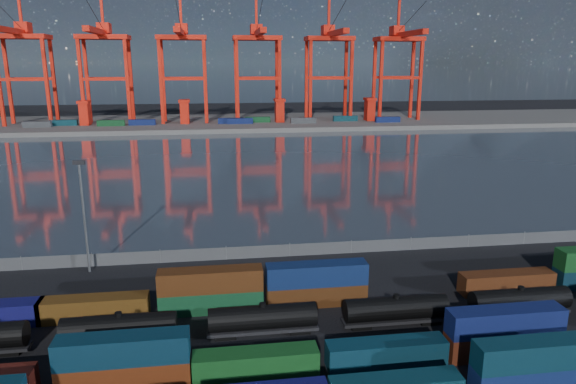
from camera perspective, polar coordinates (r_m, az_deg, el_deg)
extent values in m
plane|color=black|center=(57.14, 4.44, -17.26)|extent=(700.00, 700.00, 0.00)
plane|color=#343F4B|center=(155.79, -3.89, 3.11)|extent=(700.00, 700.00, 0.00)
cube|color=#514F4C|center=(259.36, -5.66, 7.72)|extent=(700.00, 70.00, 2.00)
cone|color=#1E2630|center=(1764.48, 12.92, 19.02)|extent=(960.00, 960.00, 380.00)
cone|color=#1E2630|center=(1911.12, 23.14, 16.68)|extent=(840.00, 840.00, 300.00)
cube|color=navy|center=(55.68, 25.66, -18.11)|extent=(11.94, 2.43, 2.59)
cube|color=#0D3444|center=(54.41, 25.96, -15.79)|extent=(11.94, 2.43, 2.59)
cube|color=maroon|center=(53.46, -17.66, -18.70)|extent=(12.22, 2.48, 2.65)
cube|color=#0C2C40|center=(52.10, -17.88, -16.25)|extent=(12.22, 2.48, 2.65)
cube|color=#175720|center=(52.76, -3.58, -18.48)|extent=(12.22, 2.48, 2.65)
cube|color=#0D3547|center=(55.14, 10.86, -17.16)|extent=(12.22, 2.48, 2.65)
cube|color=maroon|center=(60.10, 22.76, -15.27)|extent=(12.22, 2.48, 2.65)
cube|color=navy|center=(58.89, 23.01, -13.01)|extent=(12.22, 2.48, 2.65)
cube|color=brown|center=(66.82, -20.71, -11.96)|extent=(12.67, 2.58, 2.75)
cube|color=#144C29|center=(65.12, -8.51, -11.85)|extent=(12.67, 2.58, 2.75)
cube|color=#552B11|center=(63.97, -8.60, -9.63)|extent=(12.67, 2.58, 2.75)
cube|color=#4E280F|center=(66.20, 3.18, -11.25)|extent=(12.67, 2.58, 2.75)
cube|color=navy|center=(65.07, 3.21, -9.07)|extent=(12.67, 2.58, 2.75)
cube|color=#572811|center=(75.27, 23.09, -9.20)|extent=(12.67, 2.58, 2.75)
cube|color=black|center=(63.82, -28.50, -15.21)|extent=(2.32, 1.67, 0.56)
cylinder|color=black|center=(59.92, -18.22, -14.05)|extent=(12.07, 2.69, 2.69)
cylinder|color=black|center=(59.25, -18.34, -12.78)|extent=(0.74, 0.74, 0.46)
cube|color=black|center=(60.62, -18.11, -15.30)|extent=(12.53, 1.86, 0.37)
cube|color=black|center=(61.69, -22.05, -15.51)|extent=(2.32, 1.67, 0.56)
cube|color=black|center=(60.19, -14.02, -15.62)|extent=(2.32, 1.67, 0.56)
cylinder|color=black|center=(59.09, -2.83, -13.72)|extent=(12.07, 2.69, 2.69)
cylinder|color=black|center=(58.41, -2.85, -12.44)|extent=(0.74, 0.74, 0.46)
cube|color=black|center=(59.79, -2.81, -14.98)|extent=(12.53, 1.86, 0.37)
cube|color=black|center=(59.80, -6.95, -15.48)|extent=(2.32, 1.67, 0.56)
cube|color=black|center=(60.43, 1.28, -15.03)|extent=(2.32, 1.67, 0.56)
cylinder|color=black|center=(62.22, 11.89, -12.52)|extent=(12.07, 2.69, 2.69)
cylinder|color=black|center=(61.58, 11.96, -11.28)|extent=(0.74, 0.74, 0.46)
cube|color=black|center=(62.90, 11.82, -13.73)|extent=(12.53, 1.86, 0.37)
cube|color=black|center=(61.87, 8.04, -14.44)|extent=(2.32, 1.67, 0.56)
cube|color=black|center=(64.52, 15.39, -13.57)|extent=(2.32, 1.67, 0.56)
cylinder|color=black|center=(68.80, 24.35, -10.85)|extent=(12.07, 2.69, 2.69)
cylinder|color=black|center=(68.22, 24.48, -9.72)|extent=(0.74, 0.74, 0.46)
cube|color=black|center=(69.41, 24.22, -11.97)|extent=(12.53, 1.86, 0.37)
cube|color=black|center=(67.53, 21.11, -12.74)|extent=(2.32, 1.67, 0.56)
cube|color=black|center=(71.79, 27.08, -11.74)|extent=(2.32, 1.67, 0.56)
cube|color=#595B5E|center=(81.56, 0.20, -6.48)|extent=(160.00, 0.06, 2.00)
cylinder|color=slate|center=(85.82, -27.49, -7.02)|extent=(0.12, 0.12, 2.20)
cylinder|color=slate|center=(82.98, -20.93, -7.02)|extent=(0.12, 0.12, 2.20)
cylinder|color=slate|center=(81.28, -14.00, -6.93)|extent=(0.12, 0.12, 2.20)
cylinder|color=slate|center=(80.79, -6.89, -6.72)|extent=(0.12, 0.12, 2.20)
cylinder|color=slate|center=(81.53, 0.20, -6.42)|extent=(0.12, 0.12, 2.20)
cylinder|color=slate|center=(83.47, 7.05, -6.03)|extent=(0.12, 0.12, 2.20)
cylinder|color=slate|center=(86.53, 13.49, -5.59)|extent=(0.12, 0.12, 2.20)
cylinder|color=slate|center=(90.60, 19.41, -5.12)|extent=(0.12, 0.12, 2.20)
cylinder|color=slate|center=(95.54, 24.76, -4.65)|extent=(0.12, 0.12, 2.20)
cylinder|color=slate|center=(78.99, -21.67, -2.86)|extent=(0.36, 0.36, 16.00)
cube|color=black|center=(77.12, -22.23, 3.05)|extent=(1.60, 0.40, 0.60)
cube|color=red|center=(274.77, -28.63, 10.55)|extent=(1.46, 1.46, 41.13)
cube|color=red|center=(258.03, -25.21, 10.80)|extent=(1.46, 1.46, 41.13)
cube|color=red|center=(268.55, -24.54, 10.95)|extent=(1.46, 1.46, 41.13)
cube|color=red|center=(261.03, -27.40, 11.04)|extent=(20.11, 1.28, 1.28)
cube|color=red|center=(271.43, -26.66, 11.19)|extent=(20.11, 1.28, 1.28)
cube|color=red|center=(266.37, -27.48, 15.07)|extent=(22.85, 12.80, 2.01)
cube|color=red|center=(256.08, -28.34, 15.49)|extent=(2.74, 43.88, 2.29)
cube|color=red|center=(270.05, -27.33, 15.94)|extent=(5.48, 7.31, 4.57)
cube|color=red|center=(268.79, -27.63, 17.39)|extent=(1.10, 1.10, 14.63)
cylinder|color=black|center=(254.43, -28.68, 16.92)|extent=(0.22, 37.62, 12.41)
cube|color=red|center=(254.17, -21.95, 11.08)|extent=(1.46, 1.46, 41.13)
cube|color=red|center=(264.84, -21.39, 11.22)|extent=(1.46, 1.46, 41.13)
cube|color=red|center=(250.26, -17.39, 11.42)|extent=(1.46, 1.46, 41.13)
cube|color=red|center=(261.10, -17.01, 11.53)|extent=(1.46, 1.46, 41.13)
cube|color=red|center=(251.96, -19.72, 11.73)|extent=(20.11, 1.28, 1.28)
cube|color=red|center=(262.72, -19.26, 11.83)|extent=(20.11, 1.28, 1.28)
cube|color=red|center=(257.49, -19.84, 15.89)|extent=(22.85, 12.80, 2.01)
cube|color=red|center=(246.83, -20.39, 16.38)|extent=(2.74, 43.88, 2.29)
cube|color=red|center=(261.29, -19.75, 16.76)|extent=(5.48, 7.31, 4.57)
cube|color=red|center=(259.99, -19.96, 18.28)|extent=(1.10, 1.10, 14.63)
cylinder|color=black|center=(245.11, -20.63, 17.88)|extent=(0.22, 37.62, 12.41)
cube|color=red|center=(248.38, -13.93, 11.63)|extent=(1.46, 1.46, 41.13)
cube|color=red|center=(259.29, -13.70, 11.73)|extent=(1.46, 1.46, 41.13)
cube|color=red|center=(247.25, -9.19, 11.85)|extent=(1.46, 1.46, 41.13)
cube|color=red|center=(258.21, -9.16, 11.94)|extent=(1.46, 1.46, 41.13)
cube|color=red|center=(247.54, -11.59, 12.22)|extent=(20.11, 1.28, 1.28)
cube|color=red|center=(258.49, -11.45, 12.30)|extent=(20.11, 1.28, 1.28)
cube|color=red|center=(253.17, -11.73, 16.45)|extent=(22.85, 12.80, 2.01)
cube|color=red|center=(242.33, -11.91, 16.99)|extent=(2.74, 43.88, 2.29)
cube|color=red|center=(257.04, -11.73, 17.33)|extent=(5.48, 7.31, 4.57)
cube|color=red|center=(255.72, -11.84, 18.88)|extent=(1.10, 1.10, 14.63)
cylinder|color=black|center=(240.58, -12.03, 18.53)|extent=(0.22, 37.62, 12.41)
cube|color=red|center=(247.46, -5.67, 11.96)|extent=(1.46, 1.46, 41.13)
cube|color=red|center=(258.41, -5.78, 12.05)|extent=(1.46, 1.46, 41.13)
cube|color=red|center=(249.16, -0.94, 12.04)|extent=(1.46, 1.46, 41.13)
cube|color=red|center=(260.04, -1.25, 12.12)|extent=(1.46, 1.46, 41.13)
cube|color=red|center=(248.04, -3.30, 12.48)|extent=(20.11, 1.28, 1.28)
cube|color=red|center=(258.97, -3.52, 12.55)|extent=(20.11, 1.28, 1.28)
cube|color=red|center=(253.66, -3.48, 16.70)|extent=(22.85, 12.80, 2.01)
cube|color=red|center=(242.83, -3.26, 17.25)|extent=(2.74, 43.88, 2.29)
cube|color=red|center=(257.51, -3.56, 17.58)|extent=(5.48, 7.31, 4.57)
cube|color=red|center=(256.20, -3.55, 19.13)|extent=(1.10, 1.10, 14.63)
cylinder|color=black|center=(241.09, -3.23, 18.80)|extent=(0.22, 37.62, 12.41)
cube|color=red|center=(251.45, 2.50, 12.05)|extent=(1.46, 1.46, 41.13)
cube|color=red|center=(262.24, 2.06, 12.14)|extent=(1.46, 1.46, 41.13)
cube|color=red|center=(255.89, 7.03, 11.99)|extent=(1.46, 1.46, 41.13)
cube|color=red|center=(266.50, 6.41, 12.09)|extent=(1.46, 1.46, 41.13)
cube|color=red|center=(253.42, 4.80, 12.49)|extent=(20.11, 1.28, 1.28)
cube|color=red|center=(264.12, 4.26, 12.57)|extent=(20.11, 1.28, 1.28)
cube|color=red|center=(258.92, 4.61, 16.63)|extent=(22.85, 12.80, 2.01)
cube|color=red|center=(248.32, 5.19, 17.15)|extent=(2.74, 43.88, 2.29)
cube|color=red|center=(262.70, 4.44, 17.49)|extent=(5.48, 7.31, 4.57)
cube|color=red|center=(261.41, 4.56, 19.01)|extent=(1.10, 1.10, 14.63)
cylinder|color=black|center=(246.62, 5.35, 18.65)|extent=(0.22, 37.62, 12.41)
cube|color=red|center=(260.14, 10.27, 11.91)|extent=(1.46, 1.46, 41.13)
cube|color=red|center=(270.58, 9.54, 12.02)|extent=(1.46, 1.46, 41.13)
cube|color=red|center=(267.08, 14.46, 11.75)|extent=(1.46, 1.46, 41.13)
cube|color=red|center=(277.26, 13.59, 11.87)|extent=(1.46, 1.46, 41.13)
cube|color=red|center=(263.38, 12.42, 12.28)|extent=(20.11, 1.28, 1.28)
cube|color=red|center=(273.69, 11.61, 12.38)|extent=(20.11, 1.28, 1.28)
cube|color=red|center=(268.68, 12.22, 16.27)|extent=(22.85, 12.80, 2.01)
cube|color=red|center=(258.48, 13.10, 16.73)|extent=(2.74, 43.88, 2.29)
cube|color=red|center=(272.32, 11.99, 17.12)|extent=(5.48, 7.31, 4.57)
cube|color=red|center=(271.08, 12.20, 18.58)|extent=(1.10, 1.10, 14.63)
cylinder|color=black|center=(256.84, 13.37, 18.17)|extent=(0.22, 37.62, 12.41)
cube|color=navy|center=(243.93, -5.35, 7.87)|extent=(12.00, 2.44, 2.60)
cube|color=navy|center=(253.66, 11.01, 7.91)|extent=(12.00, 2.44, 2.60)
cube|color=navy|center=(245.15, -6.38, 7.87)|extent=(12.00, 2.44, 2.60)
cube|color=#0C3842|center=(256.67, -23.66, 7.06)|extent=(12.00, 2.44, 2.60)
cube|color=#3F4244|center=(255.00, -26.10, 6.77)|extent=(12.00, 2.44, 2.60)
cube|color=#3F4244|center=(245.20, 1.69, 7.95)|extent=(12.00, 2.44, 2.60)
cube|color=#144C23|center=(247.62, -19.08, 7.25)|extent=(12.00, 2.44, 2.60)
cube|color=navy|center=(246.73, -15.90, 7.46)|extent=(12.00, 2.44, 2.60)
cube|color=#144C23|center=(249.25, -3.39, 8.04)|extent=(12.00, 2.44, 2.60)
cube|color=#0C3842|center=(255.76, 6.38, 8.13)|extent=(12.00, 2.44, 2.60)
cube|color=red|center=(255.47, -21.63, 8.06)|extent=(4.00, 6.00, 10.00)
cube|color=red|center=(255.04, -21.74, 9.29)|extent=(5.00, 7.00, 1.20)
cube|color=red|center=(248.97, -11.41, 8.63)|extent=(4.00, 6.00, 10.00)
cube|color=red|center=(248.52, -11.47, 9.90)|extent=(5.00, 7.00, 1.20)
cube|color=red|center=(250.50, -0.96, 8.94)|extent=(4.00, 6.00, 10.00)
cube|color=red|center=(250.06, -0.96, 10.19)|extent=(5.00, 7.00, 1.20)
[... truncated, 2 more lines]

